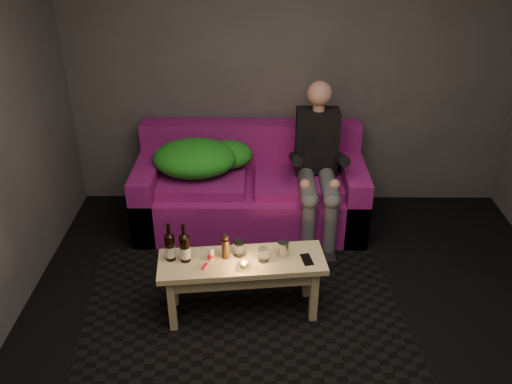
% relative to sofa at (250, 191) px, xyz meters
% --- Properties ---
extents(floor, '(4.50, 4.50, 0.00)m').
position_rel_sofa_xyz_m(floor, '(0.37, -1.82, -0.31)').
color(floor, black).
rests_on(floor, ground).
extents(room, '(4.50, 4.50, 4.50)m').
position_rel_sofa_xyz_m(room, '(0.37, -1.35, 1.34)').
color(room, silver).
rests_on(room, ground).
extents(rug, '(2.43, 1.88, 0.01)m').
position_rel_sofa_xyz_m(rug, '(-0.04, -1.19, -0.30)').
color(rug, black).
rests_on(rug, floor).
extents(sofa, '(1.97, 0.89, 0.85)m').
position_rel_sofa_xyz_m(sofa, '(0.00, 0.00, 0.00)').
color(sofa, '#7A1063').
rests_on(sofa, floor).
extents(green_blanket, '(0.87, 0.59, 0.30)m').
position_rel_sofa_xyz_m(green_blanket, '(-0.43, -0.01, 0.33)').
color(green_blanket, '#25931A').
rests_on(green_blanket, sofa).
extents(person, '(0.35, 0.82, 1.32)m').
position_rel_sofa_xyz_m(person, '(0.57, -0.16, 0.37)').
color(person, black).
rests_on(person, sofa).
extents(coffee_table, '(1.17, 0.48, 0.46)m').
position_rel_sofa_xyz_m(coffee_table, '(-0.04, -1.24, 0.07)').
color(coffee_table, tan).
rests_on(coffee_table, rug).
extents(beer_bottle_a, '(0.07, 0.07, 0.28)m').
position_rel_sofa_xyz_m(beer_bottle_a, '(-0.52, -1.24, 0.26)').
color(beer_bottle_a, black).
rests_on(beer_bottle_a, coffee_table).
extents(beer_bottle_b, '(0.07, 0.07, 0.28)m').
position_rel_sofa_xyz_m(beer_bottle_b, '(-0.42, -1.25, 0.26)').
color(beer_bottle_b, black).
rests_on(beer_bottle_b, coffee_table).
extents(salt_shaker, '(0.05, 0.05, 0.09)m').
position_rel_sofa_xyz_m(salt_shaker, '(-0.25, -1.24, 0.20)').
color(salt_shaker, silver).
rests_on(salt_shaker, coffee_table).
extents(pepper_mill, '(0.06, 0.06, 0.14)m').
position_rel_sofa_xyz_m(pepper_mill, '(-0.15, -1.22, 0.23)').
color(pepper_mill, black).
rests_on(pepper_mill, coffee_table).
extents(tumbler_back, '(0.10, 0.10, 0.10)m').
position_rel_sofa_xyz_m(tumbler_back, '(-0.05, -1.18, 0.21)').
color(tumbler_back, white).
rests_on(tumbler_back, coffee_table).
extents(tealight, '(0.06, 0.06, 0.04)m').
position_rel_sofa_xyz_m(tealight, '(-0.02, -1.32, 0.18)').
color(tealight, white).
rests_on(tealight, coffee_table).
extents(tumbler_front, '(0.10, 0.10, 0.09)m').
position_rel_sofa_xyz_m(tumbler_front, '(0.11, -1.25, 0.20)').
color(tumbler_front, white).
rests_on(tumbler_front, coffee_table).
extents(steel_cup, '(0.09, 0.09, 0.11)m').
position_rel_sofa_xyz_m(steel_cup, '(0.24, -1.19, 0.21)').
color(steel_cup, '#AAACB1').
rests_on(steel_cup, coffee_table).
extents(smartphone, '(0.09, 0.14, 0.01)m').
position_rel_sofa_xyz_m(smartphone, '(0.40, -1.24, 0.16)').
color(smartphone, black).
rests_on(smartphone, coffee_table).
extents(red_lighter, '(0.04, 0.07, 0.01)m').
position_rel_sofa_xyz_m(red_lighter, '(-0.28, -1.33, 0.16)').
color(red_lighter, red).
rests_on(red_lighter, coffee_table).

